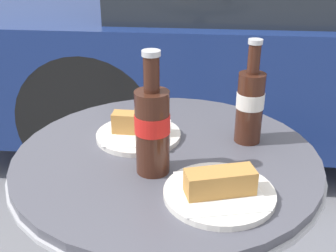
{
  "coord_description": "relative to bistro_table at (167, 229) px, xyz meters",
  "views": [
    {
      "loc": [
        0.09,
        -0.81,
        1.2
      ],
      "look_at": [
        0.0,
        0.03,
        0.8
      ],
      "focal_mm": 45.0,
      "sensor_mm": 36.0,
      "label": 1
    }
  ],
  "objects": [
    {
      "name": "bistro_table",
      "position": [
        0.0,
        0.0,
        0.0
      ],
      "size": [
        0.68,
        0.68,
        0.75
      ],
      "color": "#B7B7BC",
      "rests_on": "ground_plane"
    },
    {
      "name": "cola_bottle_left",
      "position": [
        -0.02,
        -0.08,
        0.31
      ],
      "size": [
        0.07,
        0.07,
        0.25
      ],
      "color": "#3D1E14",
      "rests_on": "bistro_table"
    },
    {
      "name": "cola_bottle_right",
      "position": [
        0.18,
        0.08,
        0.3
      ],
      "size": [
        0.06,
        0.06,
        0.24
      ],
      "color": "#3D1E14",
      "rests_on": "bistro_table"
    },
    {
      "name": "lunch_plate_near",
      "position": [
        -0.07,
        0.07,
        0.23
      ],
      "size": [
        0.2,
        0.2,
        0.06
      ],
      "color": "silver",
      "rests_on": "bistro_table"
    },
    {
      "name": "lunch_plate_far",
      "position": [
        0.11,
        -0.16,
        0.23
      ],
      "size": [
        0.21,
        0.21,
        0.06
      ],
      "color": "silver",
      "rests_on": "bistro_table"
    },
    {
      "name": "parked_car",
      "position": [
        0.8,
        1.86,
        0.08
      ],
      "size": [
        4.37,
        1.8,
        1.32
      ],
      "color": "navy",
      "rests_on": "ground_plane"
    }
  ]
}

